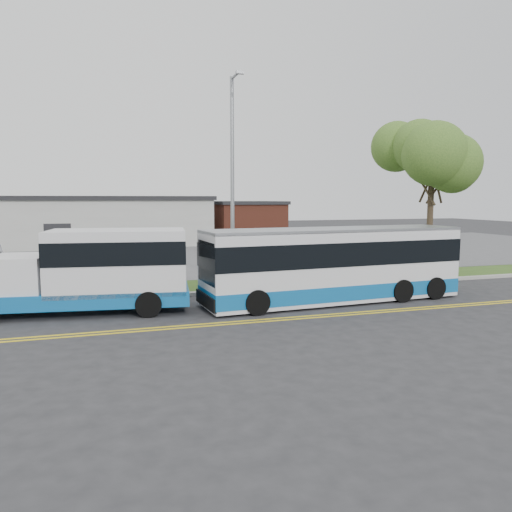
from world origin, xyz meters
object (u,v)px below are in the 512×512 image
object	(u,v)px
tree_east	(432,159)
pedestrian	(89,268)
shuttle_bus	(96,268)
transit_bus	(333,265)
streetlight_near	(233,174)

from	to	relation	value
tree_east	pedestrian	world-z (taller)	tree_east
shuttle_bus	pedestrian	distance (m)	4.95
shuttle_bus	transit_bus	world-z (taller)	shuttle_bus
transit_bus	pedestrian	xyz separation A→B (m)	(-9.35, 5.80, -0.50)
streetlight_near	shuttle_bus	bearing A→B (deg)	-149.20
tree_east	pedestrian	size ratio (longest dim) A/B	4.69
tree_east	streetlight_near	distance (m)	11.05
transit_bus	pedestrian	size ratio (longest dim) A/B	6.05
streetlight_near	transit_bus	distance (m)	6.56
pedestrian	tree_east	bearing A→B (deg)	168.98
transit_bus	pedestrian	bearing A→B (deg)	144.45
streetlight_near	pedestrian	world-z (taller)	streetlight_near
streetlight_near	shuttle_bus	xyz separation A→B (m)	(-6.09, -3.63, -3.63)
streetlight_near	transit_bus	world-z (taller)	streetlight_near
tree_east	shuttle_bus	world-z (taller)	tree_east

